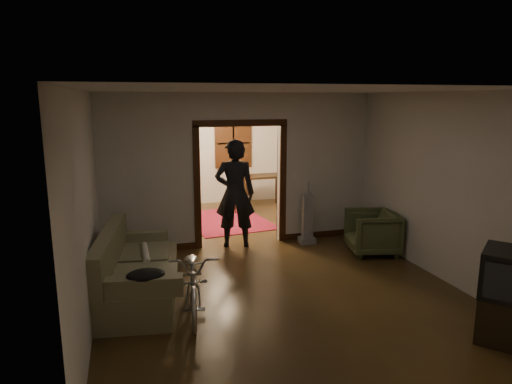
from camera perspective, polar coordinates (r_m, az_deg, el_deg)
name	(u,v)px	position (r m, az deg, el deg)	size (l,w,h in m)	color
floor	(251,256)	(8.02, -0.61, -8.00)	(5.00, 8.50, 0.01)	#30210F
ceiling	(251,92)	(7.55, -0.65, 12.43)	(5.00, 8.50, 0.01)	white
wall_back	(206,150)	(11.77, -6.24, 5.28)	(5.00, 0.02, 2.80)	beige
wall_left	(94,185)	(7.40, -19.61, 0.87)	(0.02, 8.50, 2.80)	beige
wall_right	(382,170)	(8.67, 15.52, 2.62)	(0.02, 8.50, 2.80)	beige
partition_wall	(240,170)	(8.38, -2.01, 2.74)	(5.00, 0.14, 2.80)	beige
door_casing	(240,186)	(8.43, -2.00, 0.73)	(1.74, 0.20, 2.32)	black
far_window	(233,143)	(11.86, -2.87, 6.11)	(0.98, 0.06, 1.28)	black
chandelier	(220,114)	(9.99, -4.56, 9.64)	(0.24, 0.24, 0.24)	#FFE0A5
light_switch	(295,176)	(8.65, 4.88, 1.98)	(0.08, 0.01, 0.12)	silver
sofa	(139,264)	(6.47, -14.41, -8.75)	(0.95, 2.10, 0.97)	#646442
rolled_paper	(145,253)	(6.74, -13.67, -7.46)	(0.10, 0.10, 0.78)	beige
jacket	(146,275)	(5.55, -13.63, -10.03)	(0.44, 0.33, 0.13)	black
bicycle	(194,279)	(5.97, -7.78, -10.73)	(0.58, 1.66, 0.87)	silver
armchair	(372,232)	(8.31, 14.32, -4.89)	(0.82, 0.84, 0.76)	#424C2B
tv_stand	(505,318)	(6.03, 28.66, -13.66)	(0.59, 0.54, 0.54)	black
crt_tv	(510,274)	(5.83, 29.17, -8.92)	(0.62, 0.55, 0.53)	black
vacuum	(307,219)	(8.62, 6.44, -3.37)	(0.29, 0.23, 0.94)	gray
person	(235,194)	(8.30, -2.65, -0.21)	(0.72, 0.48, 1.99)	black
oriental_rug	(226,220)	(10.25, -3.73, -3.56)	(1.68, 2.20, 0.02)	maroon
locker	(150,173)	(11.41, -13.10, 2.27)	(0.89, 0.50, 1.79)	#273620
globe	(148,130)	(11.29, -13.35, 7.51)	(0.30, 0.30, 0.30)	#1E5972
desk	(261,191)	(11.53, 0.68, 0.12)	(1.05, 0.59, 0.78)	black
desk_chair	(241,193)	(10.93, -1.92, -0.15)	(0.41, 0.41, 0.92)	black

